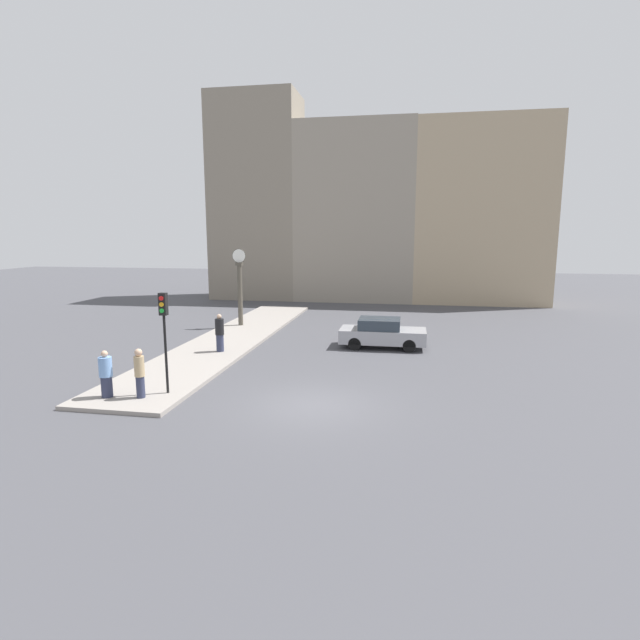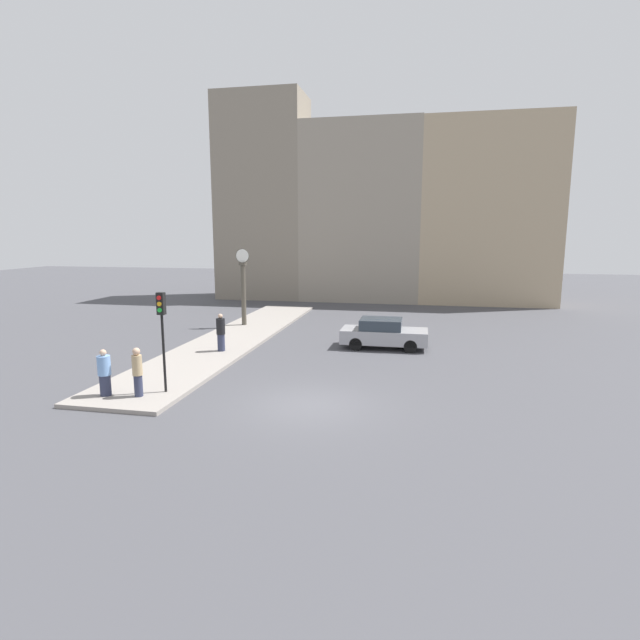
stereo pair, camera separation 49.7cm
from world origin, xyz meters
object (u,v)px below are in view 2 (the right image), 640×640
traffic_light_near (162,321)px  pedestrian_tan_coat (138,372)px  pedestrian_black_jacket (221,333)px  street_clock (243,287)px  sedan_car (383,333)px  pedestrian_blue_stripe (104,373)px

traffic_light_near → pedestrian_tan_coat: 1.88m
pedestrian_black_jacket → pedestrian_tan_coat: 6.80m
street_clock → pedestrian_black_jacket: street_clock is taller
sedan_car → pedestrian_black_jacket: 7.89m
sedan_car → pedestrian_black_jacket: pedestrian_black_jacket is taller
pedestrian_black_jacket → pedestrian_tan_coat: pedestrian_black_jacket is taller
street_clock → pedestrian_blue_stripe: (-0.00, -13.62, -1.52)m
traffic_light_near → pedestrian_blue_stripe: 2.61m
pedestrian_blue_stripe → pedestrian_tan_coat: size_ratio=0.95×
sedan_car → pedestrian_black_jacket: (-7.37, -2.79, 0.29)m
sedan_car → pedestrian_blue_stripe: bearing=-131.7°
pedestrian_black_jacket → sedan_car: bearing=20.7°
traffic_light_near → street_clock: (-1.80, 12.85, -0.21)m
street_clock → pedestrian_blue_stripe: street_clock is taller
sedan_car → street_clock: 9.66m
traffic_light_near → street_clock: size_ratio=0.76×
street_clock → pedestrian_blue_stripe: bearing=-90.0°
sedan_car → pedestrian_blue_stripe: size_ratio=2.62×
pedestrian_black_jacket → pedestrian_tan_coat: (-0.16, -6.80, -0.01)m
street_clock → pedestrian_tan_coat: bearing=-85.1°
street_clock → pedestrian_black_jacket: (1.30, -6.68, -1.43)m
pedestrian_black_jacket → pedestrian_tan_coat: size_ratio=1.05×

